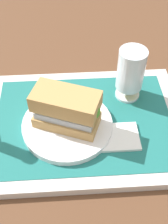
% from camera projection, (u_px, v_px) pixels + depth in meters
% --- Properties ---
extents(ground_plane, '(3.00, 3.00, 0.00)m').
position_uv_depth(ground_plane, '(84.00, 127.00, 0.65)').
color(ground_plane, brown).
extents(tray, '(0.44, 0.32, 0.02)m').
position_uv_depth(tray, '(84.00, 124.00, 0.64)').
color(tray, silver).
rests_on(tray, ground_plane).
extents(placemat, '(0.38, 0.27, 0.00)m').
position_uv_depth(placemat, '(84.00, 121.00, 0.63)').
color(placemat, '#1E6B66').
rests_on(placemat, tray).
extents(plate, '(0.19, 0.19, 0.01)m').
position_uv_depth(plate, '(67.00, 125.00, 0.61)').
color(plate, white).
rests_on(plate, placemat).
extents(sandwich, '(0.14, 0.11, 0.08)m').
position_uv_depth(sandwich, '(68.00, 110.00, 0.57)').
color(sandwich, tan).
rests_on(sandwich, plate).
extents(beer_glass, '(0.06, 0.06, 0.12)m').
position_uv_depth(beer_glass, '(131.00, 72.00, 0.63)').
color(beer_glass, silver).
rests_on(beer_glass, placemat).
extents(napkin_folded, '(0.09, 0.07, 0.01)m').
position_uv_depth(napkin_folded, '(117.00, 137.00, 0.60)').
color(napkin_folded, white).
rests_on(napkin_folded, placemat).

